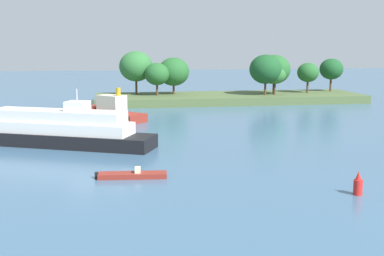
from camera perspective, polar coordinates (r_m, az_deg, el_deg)
name	(u,v)px	position (r m, az deg, el deg)	size (l,w,h in m)	color
treeline_island	(228,83)	(100.95, 4.18, 5.15)	(53.53, 15.15, 10.18)	#4C6038
tugboat	(110,112)	(77.21, -9.47, 1.86)	(11.05, 10.94, 5.09)	maroon
white_riverboat	(56,130)	(59.19, -15.42, -0.24)	(23.27, 13.73, 6.62)	black
fishing_skiff	(132,175)	(43.91, -6.87, -5.39)	(6.32, 1.99, 0.95)	maroon
channel_buoy_red	(358,185)	(40.72, 18.56, -6.20)	(0.70, 0.70, 1.90)	red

